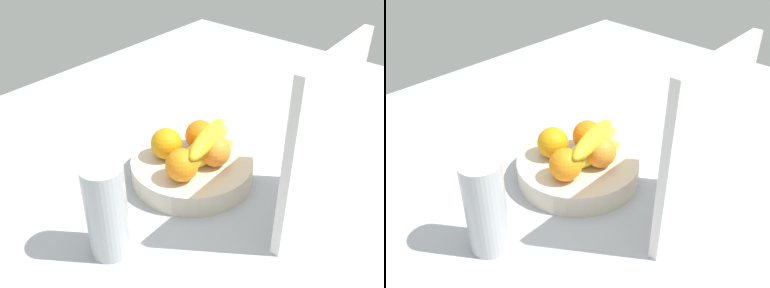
% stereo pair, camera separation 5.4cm
% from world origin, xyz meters
% --- Properties ---
extents(ground_plane, '(1.80, 1.40, 0.03)m').
position_xyz_m(ground_plane, '(0.00, 0.00, -0.01)').
color(ground_plane, '#ACB0BA').
extents(fruit_bowl, '(0.27, 0.27, 0.05)m').
position_xyz_m(fruit_bowl, '(0.02, 0.01, 0.03)').
color(fruit_bowl, beige).
rests_on(fruit_bowl, ground_plane).
extents(orange_front_left, '(0.07, 0.07, 0.07)m').
position_xyz_m(orange_front_left, '(0.05, -0.04, 0.09)').
color(orange_front_left, orange).
rests_on(orange_front_left, fruit_bowl).
extents(orange_front_right, '(0.07, 0.07, 0.07)m').
position_xyz_m(orange_front_right, '(0.09, 0.04, 0.09)').
color(orange_front_right, orange).
rests_on(orange_front_right, fruit_bowl).
extents(orange_center, '(0.07, 0.07, 0.07)m').
position_xyz_m(orange_center, '(-0.00, 0.06, 0.09)').
color(orange_center, orange).
rests_on(orange_center, fruit_bowl).
extents(orange_back_left, '(0.07, 0.07, 0.07)m').
position_xyz_m(orange_back_left, '(-0.03, 0.00, 0.09)').
color(orange_back_left, orange).
rests_on(orange_back_left, fruit_bowl).
extents(banana_bunch, '(0.19, 0.09, 0.08)m').
position_xyz_m(banana_bunch, '(0.01, 0.04, 0.09)').
color(banana_bunch, yellow).
rests_on(banana_bunch, fruit_bowl).
extents(cutting_board, '(0.28, 0.03, 0.36)m').
position_xyz_m(cutting_board, '(-0.04, 0.28, 0.18)').
color(cutting_board, white).
rests_on(cutting_board, ground_plane).
extents(thermos_tumbler, '(0.07, 0.07, 0.19)m').
position_xyz_m(thermos_tumbler, '(0.28, 0.04, 0.10)').
color(thermos_tumbler, '#B7BBBC').
rests_on(thermos_tumbler, ground_plane).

